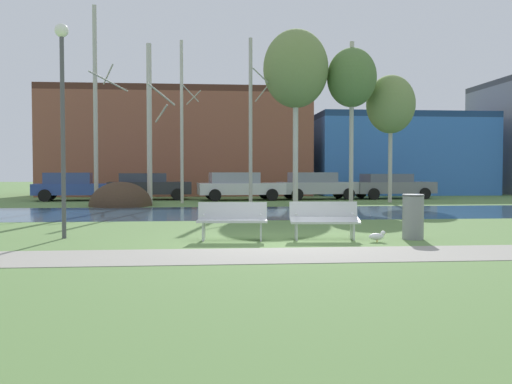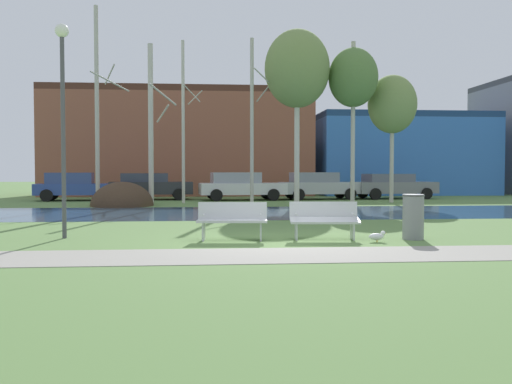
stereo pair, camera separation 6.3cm
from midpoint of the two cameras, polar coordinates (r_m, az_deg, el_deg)
The scene contains 23 objects.
ground_plane at distance 22.28m, azimuth -0.93°, elevation -1.91°, with size 120.00×120.00×0.00m, color #5B7F42.
paved_path_strip at distance 10.57m, azimuth 3.81°, elevation -6.48°, with size 60.00×1.93×0.01m, color gray.
river_band at distance 21.16m, azimuth -0.70°, elevation -2.12°, with size 80.00×6.69×0.01m, color #33516B.
soil_mound at distance 26.05m, azimuth -13.79°, elevation -1.38°, with size 2.82×3.51×2.20m, color #423021.
bench_left at distance 12.76m, azimuth -2.59°, elevation -2.87°, with size 1.64×0.70×0.87m.
bench_right at distance 13.04m, azimuth 6.89°, elevation -2.77°, with size 1.64×0.70×0.87m.
trash_bin at distance 13.43m, azimuth 15.71°, elevation -2.39°, with size 0.51×0.51×1.05m.
seagull at distance 12.76m, azimuth 12.22°, elevation -4.46°, with size 0.42×0.15×0.25m.
streetlamp at distance 13.96m, azimuth -19.40°, elevation 9.46°, with size 0.32×0.32×5.04m.
birch_far_left at distance 27.42m, azimuth -16.19°, elevation 8.65°, with size 1.63×2.37×9.33m.
birch_left at distance 27.39m, azimuth -10.92°, elevation 6.98°, with size 1.38×2.14×7.70m.
birch_center_left at distance 27.58m, azimuth -7.66°, elevation 7.24°, with size 1.03×1.79×7.96m.
birch_center at distance 26.32m, azimuth -0.57°, elevation 7.42°, with size 1.26×1.99×7.82m.
birch_center_right at distance 27.20m, azimuth 4.04°, elevation 12.46°, with size 3.11×3.11×8.35m.
birch_right at distance 27.76m, azimuth 9.75°, elevation 11.43°, with size 2.38×2.38×7.83m.
birch_far_right at distance 28.93m, azimuth 13.62°, elevation 8.70°, with size 2.43×2.43×6.39m.
parked_van_nearest_blue at distance 31.20m, azimuth -18.36°, elevation 0.59°, with size 4.37×2.30×1.50m.
parked_sedan_second_dark at distance 30.98m, azimuth -11.10°, elevation 0.64°, with size 4.62×2.36×1.46m.
parked_hatch_third_white at distance 30.09m, azimuth -1.84°, elevation 0.67°, with size 4.79×2.47×1.51m.
parked_wagon_fourth_silver at distance 31.13m, azimuth 6.21°, elevation 0.70°, with size 4.60×2.29×1.51m.
parked_suv_fifth_grey at distance 32.60m, azimuth 13.63°, elevation 0.67°, with size 4.78×2.46×1.42m.
building_brick_low at distance 37.86m, azimuth -7.96°, elevation 4.98°, with size 17.07×6.97×6.90m.
building_blue_store at distance 40.44m, azimuth 13.94°, elevation 3.72°, with size 11.64×8.08×5.44m.
Camera 1 is at (-1.66, -12.16, 1.60)m, focal length 38.92 mm.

